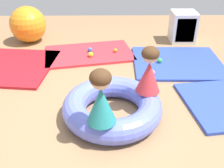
% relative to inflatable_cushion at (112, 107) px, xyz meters
% --- Properties ---
extents(ground_plane, '(8.00, 8.00, 0.00)m').
position_rel_inflatable_cushion_xyz_m(ground_plane, '(-0.09, 0.07, -0.13)').
color(ground_plane, '#93704C').
extents(gym_mat_far_right, '(1.60, 1.39, 0.04)m').
position_rel_inflatable_cushion_xyz_m(gym_mat_far_right, '(-1.67, 1.25, -0.11)').
color(gym_mat_far_right, '#B21923').
rests_on(gym_mat_far_right, ground).
extents(gym_mat_near_left, '(1.41, 1.21, 0.04)m').
position_rel_inflatable_cushion_xyz_m(gym_mat_near_left, '(1.06, 1.34, -0.11)').
color(gym_mat_near_left, '#2D47B7').
rests_on(gym_mat_near_left, ground).
extents(gym_mat_near_right, '(1.61, 1.16, 0.04)m').
position_rel_inflatable_cushion_xyz_m(gym_mat_near_right, '(-0.38, 1.71, -0.11)').
color(gym_mat_near_right, red).
rests_on(gym_mat_near_right, ground).
extents(inflatable_cushion, '(1.12, 1.12, 0.27)m').
position_rel_inflatable_cushion_xyz_m(inflatable_cushion, '(0.00, 0.00, 0.00)').
color(inflatable_cushion, '#6070E5').
rests_on(inflatable_cushion, ground).
extents(child_in_teal, '(0.40, 0.40, 0.55)m').
position_rel_inflatable_cushion_xyz_m(child_in_teal, '(-0.11, -0.41, 0.40)').
color(child_in_teal, teal).
rests_on(child_in_teal, inflatable_cushion).
extents(child_in_red, '(0.36, 0.36, 0.54)m').
position_rel_inflatable_cushion_xyz_m(child_in_red, '(0.40, 0.13, 0.39)').
color(child_in_red, red).
rests_on(child_in_red, inflatable_cushion).
extents(play_ball_orange, '(0.07, 0.07, 0.07)m').
position_rel_inflatable_cushion_xyz_m(play_ball_orange, '(0.08, 1.71, -0.06)').
color(play_ball_orange, orange).
rests_on(play_ball_orange, gym_mat_near_right).
extents(play_ball_blue, '(0.08, 0.08, 0.08)m').
position_rel_inflatable_cushion_xyz_m(play_ball_blue, '(-0.36, 1.74, -0.05)').
color(play_ball_blue, blue).
rests_on(play_ball_blue, gym_mat_near_right).
extents(play_ball_pink, '(0.08, 0.08, 0.08)m').
position_rel_inflatable_cushion_xyz_m(play_ball_pink, '(0.59, 0.89, -0.05)').
color(play_ball_pink, pink).
rests_on(play_ball_pink, gym_mat_near_left).
extents(play_ball_yellow, '(0.09, 0.09, 0.09)m').
position_rel_inflatable_cushion_xyz_m(play_ball_yellow, '(-0.34, 1.53, -0.05)').
color(play_ball_yellow, yellow).
rests_on(play_ball_yellow, gym_mat_near_right).
extents(play_ball_green, '(0.07, 0.07, 0.07)m').
position_rel_inflatable_cushion_xyz_m(play_ball_green, '(0.77, 1.30, -0.06)').
color(play_ball_green, green).
rests_on(play_ball_green, gym_mat_near_left).
extents(exercise_ball_large, '(0.67, 0.67, 0.67)m').
position_rel_inflatable_cushion_xyz_m(exercise_ball_large, '(-1.54, 2.34, 0.20)').
color(exercise_ball_large, orange).
rests_on(exercise_ball_large, ground).
extents(storage_cube, '(0.44, 0.44, 0.56)m').
position_rel_inflatable_cushion_xyz_m(storage_cube, '(1.36, 2.30, 0.15)').
color(storage_cube, silver).
rests_on(storage_cube, ground).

